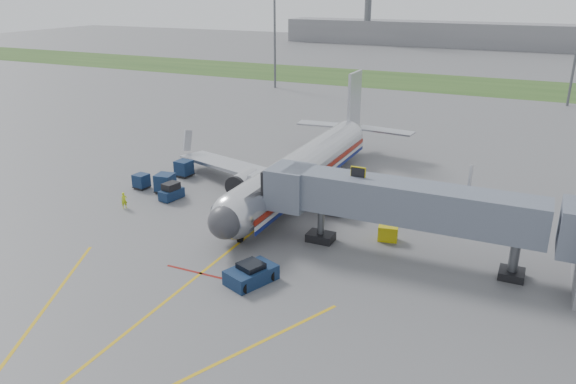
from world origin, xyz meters
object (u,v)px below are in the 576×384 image
at_px(pushback_tug, 251,274).
at_px(belt_loader, 242,206).
at_px(baggage_tug, 171,192).
at_px(ramp_worker, 124,200).
at_px(airliner, 304,167).

relative_size(pushback_tug, belt_loader, 0.96).
distance_m(baggage_tug, belt_loader, 7.89).
relative_size(baggage_tug, ramp_worker, 1.67).
xyz_separation_m(pushback_tug, baggage_tug, (-15.09, 11.28, 0.14)).
height_order(airliner, belt_loader, airliner).
relative_size(pushback_tug, baggage_tug, 1.57).
height_order(baggage_tug, ramp_worker, baggage_tug).
bearing_deg(baggage_tug, pushback_tug, -36.78).
relative_size(baggage_tug, belt_loader, 0.61).
xyz_separation_m(airliner, belt_loader, (-3.21, -7.30, -2.14)).
relative_size(pushback_tug, ramp_worker, 2.62).
xyz_separation_m(baggage_tug, ramp_worker, (-2.67, -3.87, 0.03)).
bearing_deg(belt_loader, airliner, 66.28).
bearing_deg(airliner, pushback_tug, -77.97).
height_order(airliner, ramp_worker, airliner).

